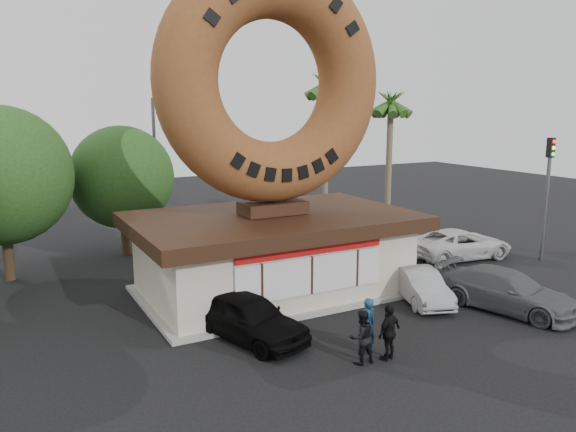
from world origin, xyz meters
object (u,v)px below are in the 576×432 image
at_px(car_black, 249,317).
at_px(traffic_signal, 548,183).
at_px(car_silver, 420,286).
at_px(giant_donut, 272,82).
at_px(car_grey, 507,291).
at_px(person_center, 361,337).
at_px(car_white, 460,244).
at_px(person_left, 367,326).
at_px(person_right, 389,332).
at_px(donut_shop, 273,251).
at_px(street_lamp, 158,164).

bearing_deg(car_black, traffic_signal, -11.14).
bearing_deg(car_silver, giant_donut, 159.58).
distance_m(traffic_signal, car_grey, 8.82).
distance_m(person_center, car_silver, 6.21).
height_order(car_black, car_white, car_black).
relative_size(giant_donut, person_center, 5.64).
height_order(person_left, car_grey, person_left).
distance_m(giant_donut, person_left, 10.05).
bearing_deg(car_black, person_right, -65.29).
relative_size(donut_shop, person_left, 6.26).
xyz_separation_m(person_left, car_grey, (6.87, 0.56, -0.14)).
height_order(person_left, car_black, person_left).
xyz_separation_m(person_left, person_right, (0.30, -0.71, -0.02)).
height_order(person_right, car_silver, person_right).
distance_m(person_center, car_white, 13.50).
relative_size(person_right, car_silver, 0.45).
height_order(giant_donut, traffic_signal, giant_donut).
bearing_deg(car_black, car_grey, -29.99).
bearing_deg(street_lamp, traffic_signal, -37.14).
height_order(car_black, car_silver, car_black).
xyz_separation_m(donut_shop, person_center, (-0.67, -7.09, -0.93)).
bearing_deg(car_white, person_left, 129.15).
bearing_deg(street_lamp, person_right, -83.15).
xyz_separation_m(donut_shop, car_grey, (6.79, -6.01, -1.01)).
bearing_deg(person_left, giant_donut, -97.59).
bearing_deg(street_lamp, giant_donut, -79.49).
distance_m(person_center, car_black, 3.90).
xyz_separation_m(giant_donut, car_silver, (4.57, -3.77, -7.85)).
bearing_deg(giant_donut, person_left, -90.69).
relative_size(traffic_signal, car_black, 1.35).
xyz_separation_m(person_center, car_silver, (5.23, 3.34, -0.19)).
relative_size(person_center, car_black, 0.37).
xyz_separation_m(giant_donut, person_right, (0.22, -7.29, -7.62)).
height_order(donut_shop, car_grey, donut_shop).
bearing_deg(traffic_signal, person_left, -162.00).
bearing_deg(giant_donut, car_silver, -39.54).
relative_size(donut_shop, person_right, 6.40).
distance_m(car_grey, car_white, 7.34).
bearing_deg(person_center, car_grey, -170.38).
height_order(traffic_signal, person_right, traffic_signal).
height_order(giant_donut, person_right, giant_donut).
bearing_deg(giant_donut, car_black, -126.45).
bearing_deg(person_left, donut_shop, -97.59).
xyz_separation_m(person_center, person_right, (0.89, -0.18, 0.04)).
bearing_deg(person_right, traffic_signal, -177.12).
xyz_separation_m(giant_donut, traffic_signal, (14.00, -2.01, -4.62)).
xyz_separation_m(traffic_signal, car_black, (-16.87, -1.87, -3.10)).
xyz_separation_m(donut_shop, giant_donut, (0.00, 0.02, 6.73)).
bearing_deg(street_lamp, person_left, -83.89).
relative_size(traffic_signal, car_grey, 1.17).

